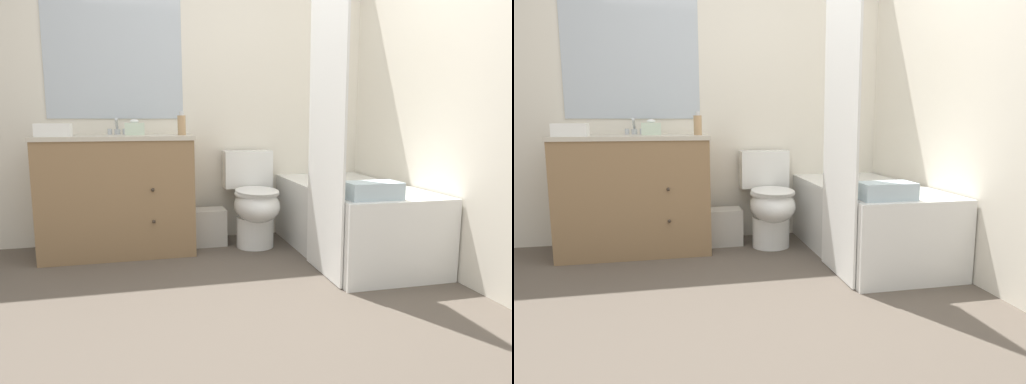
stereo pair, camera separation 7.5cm
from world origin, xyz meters
TOP-DOWN VIEW (x-y plane):
  - ground_plane at (0.00, 0.00)m, footprint 14.00×14.00m
  - wall_back at (-0.01, 1.72)m, footprint 8.00×0.06m
  - wall_right at (1.31, 0.85)m, footprint 0.05×2.70m
  - vanity_cabinet at (-0.74, 1.42)m, footprint 1.09×0.58m
  - sink_faucet at (-0.74, 1.60)m, footprint 0.14×0.12m
  - toilet at (0.27, 1.34)m, footprint 0.39×0.66m
  - bathtub at (0.91, 0.97)m, footprint 0.72×1.46m
  - shower_curtain at (0.54, 0.58)m, footprint 0.01×0.56m
  - wastebasket at (-0.07, 1.46)m, footprint 0.25×0.21m
  - tissue_box at (-0.61, 1.49)m, footprint 0.14×0.12m
  - soap_dispenser at (-0.27, 1.37)m, footprint 0.06×0.06m
  - hand_towel_folded at (-1.13, 1.25)m, footprint 0.23×0.12m
  - bath_towel_folded at (0.76, 0.39)m, footprint 0.33×0.19m

SIDE VIEW (x-z plane):
  - ground_plane at x=0.00m, z-range 0.00..0.00m
  - wastebasket at x=-0.07m, z-range 0.00..0.28m
  - bathtub at x=0.91m, z-range 0.00..0.52m
  - toilet at x=0.27m, z-range -0.01..0.72m
  - vanity_cabinet at x=-0.74m, z-range 0.01..0.88m
  - bath_towel_folded at x=0.76m, z-range 0.51..0.62m
  - sink_faucet at x=-0.74m, z-range 0.84..0.97m
  - hand_towel_folded at x=-1.13m, z-range 0.87..0.96m
  - tissue_box at x=-0.61m, z-range 0.86..0.97m
  - soap_dispenser at x=-0.27m, z-range 0.86..1.03m
  - shower_curtain at x=0.54m, z-range 0.00..1.98m
  - wall_right at x=1.31m, z-range 0.00..2.50m
  - wall_back at x=-0.01m, z-range 0.00..2.50m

